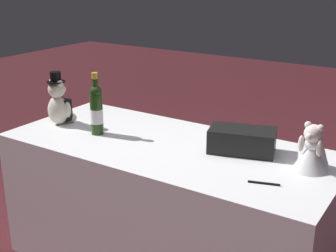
{
  "coord_description": "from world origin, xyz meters",
  "views": [
    {
      "loc": [
        -1.19,
        1.84,
        1.59
      ],
      "look_at": [
        0.0,
        0.0,
        0.83
      ],
      "focal_mm": 49.13,
      "sensor_mm": 36.0,
      "label": 1
    }
  ],
  "objects": [
    {
      "name": "reception_table",
      "position": [
        0.0,
        0.0,
        0.36
      ],
      "size": [
        1.72,
        0.75,
        0.73
      ],
      "primitive_type": "cube",
      "color": "white",
      "rests_on": "ground_plane"
    },
    {
      "name": "signing_pen",
      "position": [
        -0.58,
        0.17,
        0.73
      ],
      "size": [
        0.14,
        0.05,
        0.01
      ],
      "color": "black",
      "rests_on": "reception_table"
    },
    {
      "name": "teddy_bear_groom",
      "position": [
        0.71,
        0.06,
        0.85
      ],
      "size": [
        0.17,
        0.15,
        0.31
      ],
      "color": "beige",
      "rests_on": "reception_table"
    },
    {
      "name": "gift_case_black",
      "position": [
        -0.36,
        -0.11,
        0.79
      ],
      "size": [
        0.35,
        0.25,
        0.12
      ],
      "color": "black",
      "rests_on": "reception_table"
    },
    {
      "name": "teddy_bear_bride",
      "position": [
        -0.7,
        -0.1,
        0.82
      ],
      "size": [
        0.16,
        0.2,
        0.22
      ],
      "color": "white",
      "rests_on": "reception_table"
    },
    {
      "name": "champagne_bottle",
      "position": [
        0.41,
        0.07,
        0.87
      ],
      "size": [
        0.07,
        0.07,
        0.34
      ],
      "color": "#1F3E15",
      "rests_on": "reception_table"
    }
  ]
}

